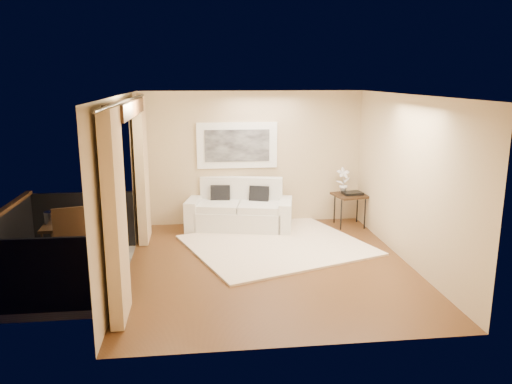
{
  "coord_description": "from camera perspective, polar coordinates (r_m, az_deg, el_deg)",
  "views": [
    {
      "loc": [
        -1.11,
        -7.49,
        2.97
      ],
      "look_at": [
        -0.13,
        0.74,
        1.05
      ],
      "focal_mm": 35.0,
      "sensor_mm": 36.0,
      "label": 1
    }
  ],
  "objects": [
    {
      "name": "bistro_table",
      "position": [
        8.46,
        -21.28,
        -4.06
      ],
      "size": [
        0.62,
        0.62,
        0.69
      ],
      "rotation": [
        0.0,
        0.0,
        0.06
      ],
      "color": "#301D10",
      "rests_on": "balcony"
    },
    {
      "name": "room_shell",
      "position": [
        7.57,
        -14.72,
        9.22
      ],
      "size": [
        5.0,
        6.4,
        5.0
      ],
      "color": "white",
      "rests_on": "ground"
    },
    {
      "name": "candle",
      "position": [
        8.59,
        -20.98,
        -2.96
      ],
      "size": [
        0.06,
        0.06,
        0.07
      ],
      "primitive_type": "cylinder",
      "color": "red",
      "rests_on": "bistro_table"
    },
    {
      "name": "glass_b",
      "position": [
        8.36,
        -20.15,
        -3.14
      ],
      "size": [
        0.06,
        0.06,
        0.12
      ],
      "primitive_type": "cylinder",
      "color": "silver",
      "rests_on": "bistro_table"
    },
    {
      "name": "orchid",
      "position": [
        10.26,
        9.93,
        1.34
      ],
      "size": [
        0.28,
        0.2,
        0.52
      ],
      "primitive_type": "imported",
      "rotation": [
        0.0,
        0.0,
        0.04
      ],
      "color": "white",
      "rests_on": "side_table"
    },
    {
      "name": "vase",
      "position": [
        8.28,
        -21.72,
        -3.22
      ],
      "size": [
        0.04,
        0.04,
        0.18
      ],
      "primitive_type": "cylinder",
      "color": "white",
      "rests_on": "bistro_table"
    },
    {
      "name": "sofa",
      "position": [
        9.97,
        -1.85,
        -2.2
      ],
      "size": [
        2.19,
        1.29,
        0.99
      ],
      "rotation": [
        0.0,
        0.0,
        -0.21
      ],
      "color": "white",
      "rests_on": "floor"
    },
    {
      "name": "rug",
      "position": [
        9.01,
        2.36,
        -6.09
      ],
      "size": [
        3.63,
        3.4,
        0.04
      ],
      "primitive_type": "cube",
      "rotation": [
        0.0,
        0.0,
        0.34
      ],
      "color": "#FFE9CD",
      "rests_on": "floor"
    },
    {
      "name": "balcony_chair_far",
      "position": [
        8.27,
        -17.28,
        -4.79
      ],
      "size": [
        0.49,
        0.49,
        0.91
      ],
      "rotation": [
        0.0,
        0.0,
        3.44
      ],
      "color": "#301D10",
      "rests_on": "balcony"
    },
    {
      "name": "floor",
      "position": [
        8.13,
        1.54,
        -8.38
      ],
      "size": [
        5.0,
        5.0,
        0.0
      ],
      "primitive_type": "plane",
      "color": "brown",
      "rests_on": "ground"
    },
    {
      "name": "balcony_chair_near",
      "position": [
        7.99,
        -20.49,
        -4.92
      ],
      "size": [
        0.57,
        0.57,
        1.06
      ],
      "rotation": [
        0.0,
        0.0,
        0.28
      ],
      "color": "#301D10",
      "rests_on": "balcony"
    },
    {
      "name": "curtains",
      "position": [
        7.73,
        -14.07,
        0.45
      ],
      "size": [
        0.16,
        4.8,
        2.64
      ],
      "color": "#DAB686",
      "rests_on": "ground"
    },
    {
      "name": "artwork",
      "position": [
        10.08,
        -2.17,
        5.34
      ],
      "size": [
        1.62,
        0.07,
        0.92
      ],
      "color": "white",
      "rests_on": "room_shell"
    },
    {
      "name": "balcony",
      "position": [
        8.29,
        -21.91,
        -7.63
      ],
      "size": [
        1.81,
        2.6,
        1.17
      ],
      "color": "#605B56",
      "rests_on": "ground"
    },
    {
      "name": "glass_a",
      "position": [
        8.35,
        -20.46,
        -3.19
      ],
      "size": [
        0.06,
        0.06,
        0.12
      ],
      "primitive_type": "cylinder",
      "color": "silver",
      "rests_on": "bistro_table"
    },
    {
      "name": "side_table",
      "position": [
        10.23,
        10.69,
        -0.55
      ],
      "size": [
        0.72,
        0.72,
        0.66
      ],
      "rotation": [
        0.0,
        0.0,
        0.21
      ],
      "color": "#301D10",
      "rests_on": "floor"
    },
    {
      "name": "tray",
      "position": [
        10.2,
        10.96,
        -0.13
      ],
      "size": [
        0.41,
        0.32,
        0.05
      ],
      "primitive_type": "cube",
      "rotation": [
        0.0,
        0.0,
        0.12
      ],
      "color": "black",
      "rests_on": "side_table"
    },
    {
      "name": "ice_bucket",
      "position": [
        8.53,
        -22.46,
        -2.75
      ],
      "size": [
        0.18,
        0.18,
        0.2
      ],
      "primitive_type": "cylinder",
      "color": "silver",
      "rests_on": "bistro_table"
    }
  ]
}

